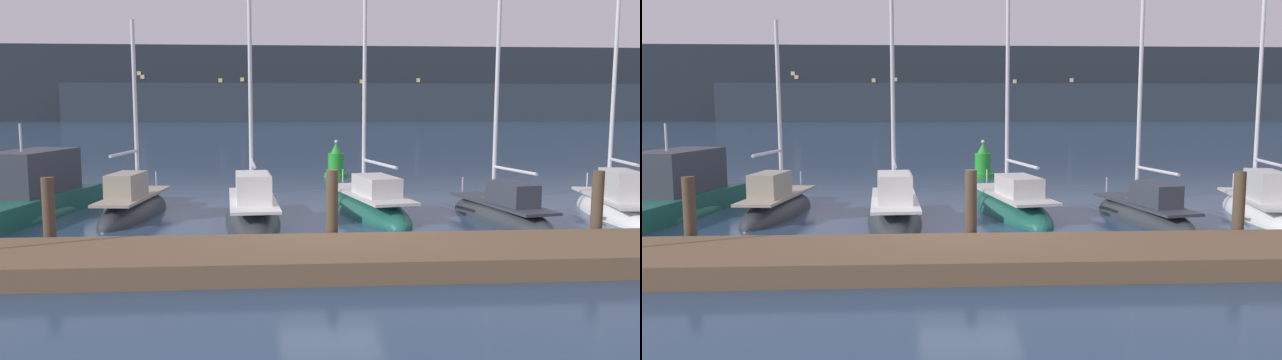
% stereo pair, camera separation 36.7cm
% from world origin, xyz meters
% --- Properties ---
extents(ground_plane, '(400.00, 400.00, 0.00)m').
position_xyz_m(ground_plane, '(0.00, 0.00, 0.00)').
color(ground_plane, navy).
extents(dock, '(32.96, 2.80, 0.45)m').
position_xyz_m(dock, '(0.00, -2.04, 0.23)').
color(dock, brown).
rests_on(dock, ground).
extents(mooring_pile_1, '(0.28, 0.28, 1.77)m').
position_xyz_m(mooring_pile_1, '(-6.45, -0.39, 0.89)').
color(mooring_pile_1, '#4C3D2D').
rests_on(mooring_pile_1, ground).
extents(mooring_pile_2, '(0.28, 0.28, 1.89)m').
position_xyz_m(mooring_pile_2, '(0.00, -0.39, 0.94)').
color(mooring_pile_2, '#4C3D2D').
rests_on(mooring_pile_2, ground).
extents(mooring_pile_3, '(0.28, 0.28, 1.81)m').
position_xyz_m(mooring_pile_3, '(6.45, -0.39, 0.91)').
color(mooring_pile_3, '#4C3D2D').
rests_on(mooring_pile_3, ground).
extents(motorboat_berth_2, '(3.50, 7.55, 3.47)m').
position_xyz_m(motorboat_berth_2, '(-8.96, 4.67, 0.32)').
color(motorboat_berth_2, '#195647').
rests_on(motorboat_berth_2, ground).
extents(sailboat_berth_3, '(1.89, 5.12, 6.62)m').
position_xyz_m(sailboat_berth_3, '(-5.62, 4.42, 0.14)').
color(sailboat_berth_3, '#2D3338').
rests_on(sailboat_berth_3, ground).
extents(sailboat_berth_4, '(1.97, 5.84, 9.35)m').
position_xyz_m(sailboat_berth_4, '(-1.98, 3.23, 0.19)').
color(sailboat_berth_4, '#2D3338').
rests_on(sailboat_berth_4, ground).
extents(sailboat_berth_5, '(2.70, 5.97, 8.38)m').
position_xyz_m(sailboat_berth_5, '(1.60, 4.30, 0.13)').
color(sailboat_berth_5, '#195647').
rests_on(sailboat_berth_5, ground).
extents(sailboat_berth_6, '(2.22, 5.32, 8.06)m').
position_xyz_m(sailboat_berth_6, '(5.34, 2.95, 0.14)').
color(sailboat_berth_6, '#2D3338').
rests_on(sailboat_berth_6, ground).
extents(sailboat_berth_7, '(2.32, 5.63, 7.74)m').
position_xyz_m(sailboat_berth_7, '(9.07, 3.47, 0.17)').
color(sailboat_berth_7, white).
rests_on(sailboat_berth_7, ground).
extents(channel_buoy, '(1.14, 1.14, 1.75)m').
position_xyz_m(channel_buoy, '(1.61, 14.54, 0.63)').
color(channel_buoy, green).
rests_on(channel_buoy, ground).
extents(hillside_backdrop, '(240.00, 23.00, 15.79)m').
position_xyz_m(hillside_backdrop, '(4.52, 124.61, 7.27)').
color(hillside_backdrop, '#232B33').
rests_on(hillside_backdrop, ground).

